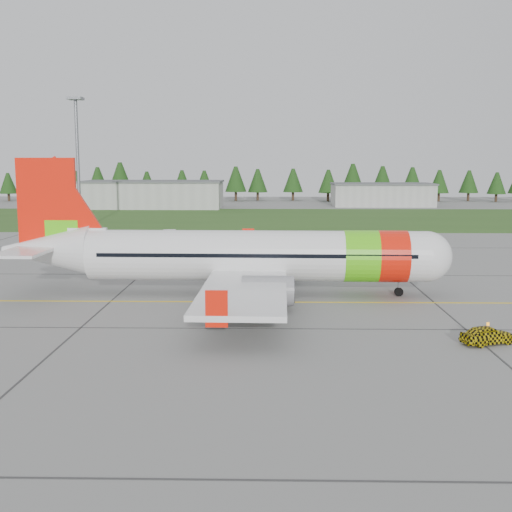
{
  "coord_description": "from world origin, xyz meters",
  "views": [
    {
      "loc": [
        -2.73,
        -40.4,
        10.7
      ],
      "look_at": [
        -3.71,
        7.75,
        3.63
      ],
      "focal_mm": 45.0,
      "sensor_mm": 36.0,
      "label": 1
    }
  ],
  "objects": [
    {
      "name": "ground",
      "position": [
        0.0,
        0.0,
        0.0
      ],
      "size": [
        320.0,
        320.0,
        0.0
      ],
      "primitive_type": "plane",
      "color": "gray",
      "rests_on": "ground"
    },
    {
      "name": "aircraft",
      "position": [
        -4.6,
        10.77,
        3.19
      ],
      "size": [
        36.47,
        33.48,
        11.05
      ],
      "rotation": [
        0.0,
        0.0,
        -0.02
      ],
      "color": "white",
      "rests_on": "ground"
    },
    {
      "name": "follow_me_car",
      "position": [
        10.24,
        -3.25,
        1.66
      ],
      "size": [
        1.54,
        1.66,
        3.33
      ],
      "primitive_type": "imported",
      "rotation": [
        0.0,
        0.0,
        1.94
      ],
      "color": "yellow",
      "rests_on": "ground"
    },
    {
      "name": "service_van",
      "position": [
        -16.23,
        46.09,
        2.38
      ],
      "size": [
        1.99,
        1.93,
        4.76
      ],
      "primitive_type": "imported",
      "rotation": [
        0.0,
        0.0,
        0.25
      ],
      "color": "silver",
      "rests_on": "ground"
    },
    {
      "name": "grass_strip",
      "position": [
        0.0,
        82.0,
        0.01
      ],
      "size": [
        320.0,
        50.0,
        0.03
      ],
      "primitive_type": "cube",
      "color": "#30561E",
      "rests_on": "ground"
    },
    {
      "name": "taxi_guideline",
      "position": [
        0.0,
        8.0,
        0.01
      ],
      "size": [
        120.0,
        0.25,
        0.02
      ],
      "primitive_type": "cube",
      "color": "gold",
      "rests_on": "ground"
    },
    {
      "name": "hangar_west",
      "position": [
        -30.0,
        110.0,
        3.0
      ],
      "size": [
        32.0,
        14.0,
        6.0
      ],
      "primitive_type": "cube",
      "color": "#A8A8A3",
      "rests_on": "ground"
    },
    {
      "name": "hangar_east",
      "position": [
        25.0,
        118.0,
        2.6
      ],
      "size": [
        24.0,
        12.0,
        5.2
      ],
      "primitive_type": "cube",
      "color": "#A8A8A3",
      "rests_on": "ground"
    },
    {
      "name": "floodlight_mast",
      "position": [
        -32.0,
        58.0,
        10.0
      ],
      "size": [
        0.5,
        0.5,
        20.0
      ],
      "primitive_type": "cylinder",
      "color": "slate",
      "rests_on": "ground"
    },
    {
      "name": "treeline",
      "position": [
        0.0,
        138.0,
        5.0
      ],
      "size": [
        160.0,
        8.0,
        10.0
      ],
      "primitive_type": null,
      "color": "#1C3F14",
      "rests_on": "ground"
    }
  ]
}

